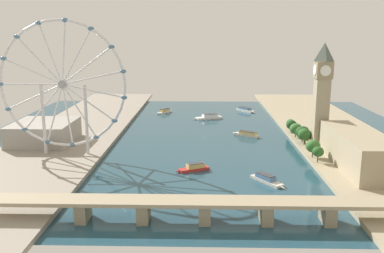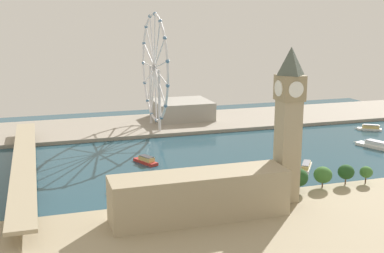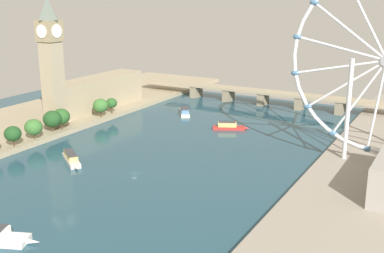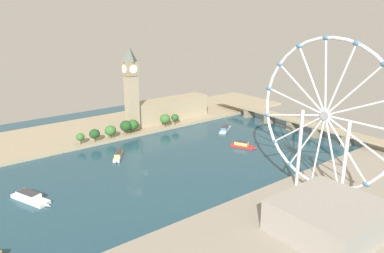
# 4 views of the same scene
# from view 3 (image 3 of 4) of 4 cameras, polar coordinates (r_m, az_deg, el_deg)

# --- Properties ---
(ground_plane) EXTENTS (418.19, 418.19, 0.00)m
(ground_plane) POSITION_cam_3_polar(r_m,az_deg,el_deg) (253.86, -6.79, -5.50)
(ground_plane) COLOR #234756
(clock_tower) EXTENTS (13.94, 13.94, 85.10)m
(clock_tower) POSITION_cam_3_polar(r_m,az_deg,el_deg) (334.64, -16.19, 7.52)
(clock_tower) COLOR tan
(clock_tower) RESTS_ON riverbank_left
(parliament_block) EXTENTS (22.00, 90.96, 23.91)m
(parliament_block) POSITION_cam_3_polar(r_m,az_deg,el_deg) (384.84, -11.18, 3.91)
(parliament_block) COLOR tan
(parliament_block) RESTS_ON riverbank_left
(tree_row_embankment) EXTENTS (14.02, 113.65, 14.08)m
(tree_row_embankment) POSITION_cam_3_polar(r_m,az_deg,el_deg) (326.44, -15.55, 0.88)
(tree_row_embankment) COLOR #513823
(tree_row_embankment) RESTS_ON riverbank_left
(river_bridge) EXTENTS (230.19, 14.68, 11.89)m
(river_bridge) POSITION_cam_3_polar(r_m,az_deg,el_deg) (406.64, 8.36, 3.76)
(river_bridge) COLOR tan
(river_bridge) RESTS_ON ground_plane
(tour_boat_2) EXTENTS (25.45, 19.99, 5.28)m
(tour_boat_2) POSITION_cam_3_polar(r_m,az_deg,el_deg) (275.72, -14.00, -3.65)
(tour_boat_2) COLOR beige
(tour_boat_2) RESTS_ON ground_plane
(tour_boat_3) EXTENTS (20.38, 27.34, 5.28)m
(tour_boat_3) POSITION_cam_3_polar(r_m,az_deg,el_deg) (372.47, -0.90, 1.79)
(tour_boat_3) COLOR beige
(tour_boat_3) RESTS_ON ground_plane
(tour_boat_5) EXTENTS (24.64, 14.90, 5.49)m
(tour_boat_5) POSITION_cam_3_polar(r_m,az_deg,el_deg) (331.64, 4.33, 0.03)
(tour_boat_5) COLOR #B22D28
(tour_boat_5) RESTS_ON ground_plane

